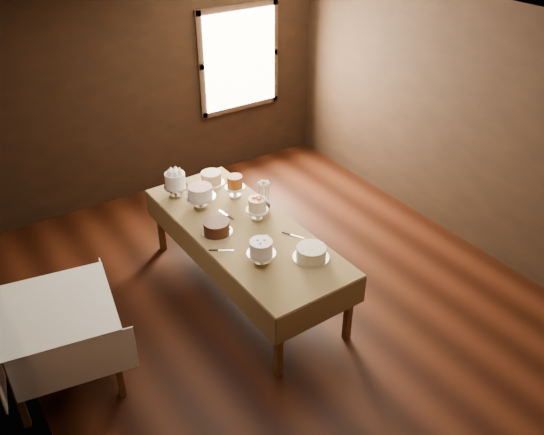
{
  "coord_description": "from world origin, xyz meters",
  "views": [
    {
      "loc": [
        -2.67,
        -3.8,
        4.04
      ],
      "look_at": [
        0.0,
        0.2,
        0.95
      ],
      "focal_mm": 38.04,
      "sensor_mm": 36.0,
      "label": 1
    }
  ],
  "objects_px": {
    "side_table": "(55,317)",
    "cake_speckled": "(211,178)",
    "cake_lattice": "(201,197)",
    "cake_server_c": "(223,213)",
    "display_table": "(244,233)",
    "cake_swirl": "(261,253)",
    "cake_chocolate": "(217,227)",
    "cake_server_a": "(263,238)",
    "cake_server_d": "(252,206)",
    "cake_server_b": "(297,236)",
    "flower_vase": "(264,205)",
    "cake_flowers": "(257,209)",
    "cake_cream": "(311,253)",
    "cake_caramel": "(235,187)",
    "cake_server_e": "(226,250)",
    "cake_meringue": "(176,185)"
  },
  "relations": [
    {
      "from": "display_table",
      "to": "cake_server_c",
      "type": "relative_size",
      "value": 10.75
    },
    {
      "from": "side_table",
      "to": "cake_meringue",
      "type": "bearing_deg",
      "value": 34.31
    },
    {
      "from": "display_table",
      "to": "cake_swirl",
      "type": "distance_m",
      "value": 0.63
    },
    {
      "from": "cake_server_a",
      "to": "flower_vase",
      "type": "bearing_deg",
      "value": 35.48
    },
    {
      "from": "cake_flowers",
      "to": "cake_server_c",
      "type": "relative_size",
      "value": 1.08
    },
    {
      "from": "cake_caramel",
      "to": "cake_server_a",
      "type": "relative_size",
      "value": 1.08
    },
    {
      "from": "cake_server_a",
      "to": "cake_caramel",
      "type": "bearing_deg",
      "value": 57.12
    },
    {
      "from": "cake_server_b",
      "to": "cake_server_d",
      "type": "height_order",
      "value": "same"
    },
    {
      "from": "cake_meringue",
      "to": "cake_server_e",
      "type": "relative_size",
      "value": 1.17
    },
    {
      "from": "cake_cream",
      "to": "display_table",
      "type": "bearing_deg",
      "value": 108.73
    },
    {
      "from": "cake_swirl",
      "to": "cake_server_c",
      "type": "height_order",
      "value": "cake_swirl"
    },
    {
      "from": "cake_caramel",
      "to": "cake_swirl",
      "type": "xyz_separation_m",
      "value": [
        -0.42,
        -1.18,
        -0.0
      ]
    },
    {
      "from": "display_table",
      "to": "cake_server_b",
      "type": "bearing_deg",
      "value": -49.44
    },
    {
      "from": "side_table",
      "to": "cake_server_d",
      "type": "relative_size",
      "value": 4.67
    },
    {
      "from": "cake_flowers",
      "to": "flower_vase",
      "type": "relative_size",
      "value": 1.89
    },
    {
      "from": "side_table",
      "to": "cake_server_d",
      "type": "bearing_deg",
      "value": 12.23
    },
    {
      "from": "cake_server_b",
      "to": "flower_vase",
      "type": "bearing_deg",
      "value": 151.23
    },
    {
      "from": "cake_speckled",
      "to": "cake_server_d",
      "type": "xyz_separation_m",
      "value": [
        0.12,
        -0.69,
        -0.06
      ]
    },
    {
      "from": "cake_cream",
      "to": "cake_server_a",
      "type": "distance_m",
      "value": 0.56
    },
    {
      "from": "cake_meringue",
      "to": "cake_caramel",
      "type": "bearing_deg",
      "value": -35.71
    },
    {
      "from": "cake_speckled",
      "to": "cake_server_a",
      "type": "distance_m",
      "value": 1.27
    },
    {
      "from": "side_table",
      "to": "cake_chocolate",
      "type": "height_order",
      "value": "cake_chocolate"
    },
    {
      "from": "cake_meringue",
      "to": "cake_server_e",
      "type": "distance_m",
      "value": 1.22
    },
    {
      "from": "display_table",
      "to": "cake_cream",
      "type": "xyz_separation_m",
      "value": [
        0.27,
        -0.78,
        0.12
      ]
    },
    {
      "from": "side_table",
      "to": "cake_server_e",
      "type": "relative_size",
      "value": 4.67
    },
    {
      "from": "cake_server_a",
      "to": "cake_server_d",
      "type": "distance_m",
      "value": 0.63
    },
    {
      "from": "cake_server_c",
      "to": "cake_swirl",
      "type": "bearing_deg",
      "value": 163.59
    },
    {
      "from": "cake_caramel",
      "to": "cake_server_e",
      "type": "height_order",
      "value": "cake_caramel"
    },
    {
      "from": "side_table",
      "to": "cake_speckled",
      "type": "relative_size",
      "value": 3.79
    },
    {
      "from": "cake_server_e",
      "to": "flower_vase",
      "type": "relative_size",
      "value": 1.74
    },
    {
      "from": "side_table",
      "to": "cake_speckled",
      "type": "bearing_deg",
      "value": 28.75
    },
    {
      "from": "cake_server_a",
      "to": "cake_server_b",
      "type": "height_order",
      "value": "same"
    },
    {
      "from": "cake_chocolate",
      "to": "cake_swirl",
      "type": "distance_m",
      "value": 0.68
    },
    {
      "from": "cake_server_d",
      "to": "cake_server_b",
      "type": "bearing_deg",
      "value": -146.46
    },
    {
      "from": "cake_server_b",
      "to": "cake_server_c",
      "type": "xyz_separation_m",
      "value": [
        -0.39,
        0.78,
        0.0
      ]
    },
    {
      "from": "display_table",
      "to": "cake_speckled",
      "type": "height_order",
      "value": "cake_speckled"
    },
    {
      "from": "display_table",
      "to": "cake_chocolate",
      "type": "distance_m",
      "value": 0.3
    },
    {
      "from": "cake_lattice",
      "to": "cake_server_c",
      "type": "distance_m",
      "value": 0.31
    },
    {
      "from": "cake_speckled",
      "to": "cake_server_b",
      "type": "distance_m",
      "value": 1.44
    },
    {
      "from": "cake_caramel",
      "to": "cake_server_d",
      "type": "xyz_separation_m",
      "value": [
        0.04,
        -0.28,
        -0.11
      ]
    },
    {
      "from": "cake_flowers",
      "to": "cake_lattice",
      "type": "bearing_deg",
      "value": 124.82
    },
    {
      "from": "cake_speckled",
      "to": "flower_vase",
      "type": "relative_size",
      "value": 2.15
    },
    {
      "from": "cake_lattice",
      "to": "cake_caramel",
      "type": "distance_m",
      "value": 0.41
    },
    {
      "from": "cake_lattice",
      "to": "cake_swirl",
      "type": "xyz_separation_m",
      "value": [
        -0.01,
        -1.2,
        0.0
      ]
    },
    {
      "from": "cake_lattice",
      "to": "cake_server_a",
      "type": "distance_m",
      "value": 0.92
    },
    {
      "from": "cake_speckled",
      "to": "flower_vase",
      "type": "height_order",
      "value": "cake_speckled"
    },
    {
      "from": "cake_cream",
      "to": "cake_server_c",
      "type": "relative_size",
      "value": 1.54
    },
    {
      "from": "cake_chocolate",
      "to": "cake_server_b",
      "type": "relative_size",
      "value": 1.31
    },
    {
      "from": "flower_vase",
      "to": "cake_chocolate",
      "type": "bearing_deg",
      "value": -171.93
    },
    {
      "from": "cake_flowers",
      "to": "cake_swirl",
      "type": "relative_size",
      "value": 0.96
    }
  ]
}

